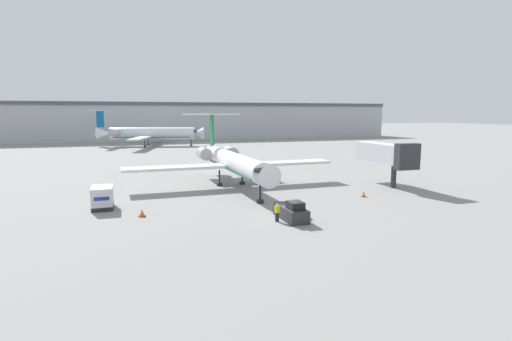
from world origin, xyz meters
name	(u,v)px	position (x,y,z in m)	size (l,w,h in m)	color
ground_plane	(284,219)	(0.00, 0.00, 0.00)	(600.00, 600.00, 0.00)	gray
terminal_building	(165,121)	(0.00, 120.00, 6.97)	(180.00, 16.80, 13.88)	#B2B2B7
airplane_main	(231,161)	(-0.37, 18.76, 3.51)	(29.25, 27.66, 9.92)	white
pushback_tug	(291,212)	(0.54, -0.40, 0.73)	(1.83, 4.78, 1.94)	#2D2D33
luggage_cart	(102,198)	(-16.77, 9.72, 1.18)	(2.11, 3.33, 2.35)	#232326
worker_near_tug	(277,212)	(-1.01, -0.70, 0.90)	(0.40, 0.24, 1.72)	#232838
traffic_cone_left	(142,213)	(-12.94, 5.07, 0.35)	(0.71, 0.71, 0.74)	black
traffic_cone_right	(364,194)	(12.94, 6.45, 0.35)	(0.54, 0.54, 0.74)	black
airplane_parked_far_left	(149,133)	(-7.43, 91.16, 3.90)	(32.36, 36.98, 10.81)	silver
jet_bridge	(386,154)	(20.08, 12.28, 4.44)	(3.20, 10.79, 6.19)	#2D2D33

